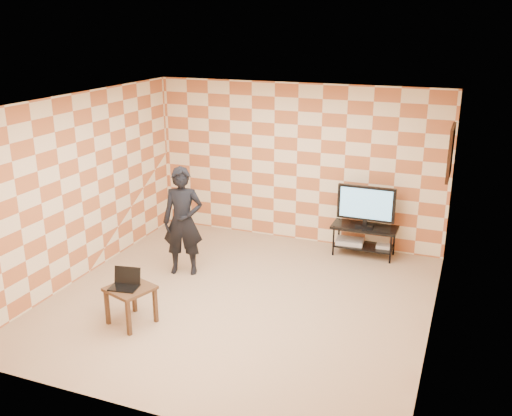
% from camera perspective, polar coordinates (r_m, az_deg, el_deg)
% --- Properties ---
extents(floor, '(5.00, 5.00, 0.00)m').
position_cam_1_polar(floor, '(7.93, -1.60, -9.20)').
color(floor, tan).
rests_on(floor, ground).
extents(wall_back, '(5.00, 0.02, 2.70)m').
position_cam_1_polar(wall_back, '(9.67, 4.11, 4.44)').
color(wall_back, beige).
rests_on(wall_back, ground).
extents(wall_front, '(5.00, 0.02, 2.70)m').
position_cam_1_polar(wall_front, '(5.36, -12.24, -7.72)').
color(wall_front, beige).
rests_on(wall_front, ground).
extents(wall_left, '(0.02, 5.00, 2.70)m').
position_cam_1_polar(wall_left, '(8.65, -17.13, 1.99)').
color(wall_left, beige).
rests_on(wall_left, ground).
extents(wall_right, '(0.02, 5.00, 2.70)m').
position_cam_1_polar(wall_right, '(6.88, 17.89, -2.27)').
color(wall_right, beige).
rests_on(wall_right, ground).
extents(ceiling, '(5.00, 5.00, 0.02)m').
position_cam_1_polar(ceiling, '(7.10, -1.79, 10.51)').
color(ceiling, white).
rests_on(ceiling, wall_back).
extents(wall_art, '(0.04, 0.72, 0.72)m').
position_cam_1_polar(wall_art, '(8.21, 18.90, 5.28)').
color(wall_art, black).
rests_on(wall_art, wall_right).
extents(tv_stand, '(1.04, 0.47, 0.50)m').
position_cam_1_polar(tv_stand, '(9.39, 10.77, -2.57)').
color(tv_stand, black).
rests_on(tv_stand, floor).
extents(tv, '(0.92, 0.18, 0.67)m').
position_cam_1_polar(tv, '(9.22, 10.95, 0.36)').
color(tv, black).
rests_on(tv, tv_stand).
extents(dvd_player, '(0.46, 0.34, 0.07)m').
position_cam_1_polar(dvd_player, '(9.48, 9.37, -3.31)').
color(dvd_player, '#B9B9BC').
rests_on(dvd_player, tv_stand).
extents(game_console, '(0.24, 0.18, 0.05)m').
position_cam_1_polar(game_console, '(9.41, 12.65, -3.76)').
color(game_console, silver).
rests_on(game_console, tv_stand).
extents(side_table, '(0.64, 0.64, 0.50)m').
position_cam_1_polar(side_table, '(7.37, -12.45, -8.35)').
color(side_table, '#342110').
rests_on(side_table, floor).
extents(laptop, '(0.38, 0.33, 0.23)m').
position_cam_1_polar(laptop, '(7.33, -12.93, -7.31)').
color(laptop, black).
rests_on(laptop, side_table).
extents(person, '(0.69, 0.55, 1.64)m').
position_cam_1_polar(person, '(8.52, -7.32, -1.32)').
color(person, black).
rests_on(person, floor).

